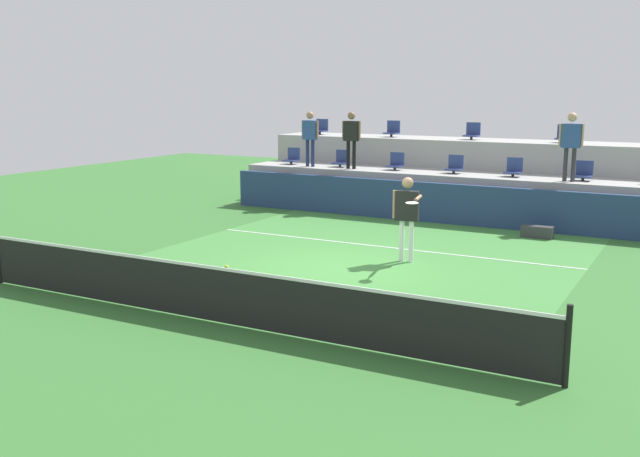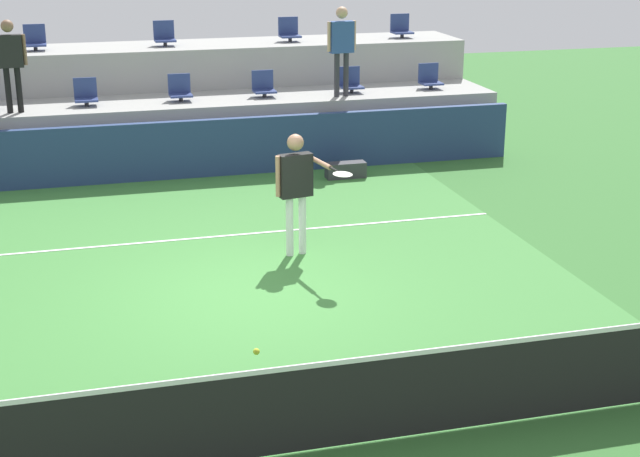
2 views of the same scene
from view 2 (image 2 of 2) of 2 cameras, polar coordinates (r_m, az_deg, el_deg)
ground_plane at (r=12.79m, az=-4.20°, el=-3.86°), size 40.00×40.00×0.00m
court_inner_paint at (r=13.70m, az=-5.01°, el=-2.31°), size 9.00×10.00×0.01m
court_service_line at (r=15.00m, az=-5.97°, el=-0.46°), size 9.00×0.06×0.00m
tennis_net at (r=9.05m, az=0.67°, el=-10.27°), size 10.48×0.08×1.07m
sponsor_backboard at (r=18.28m, az=-7.87°, el=4.70°), size 13.00×0.16×1.10m
seating_tier_lower at (r=19.52m, az=-8.39°, el=5.78°), size 13.00×1.80×1.25m
seating_tier_upper at (r=21.19m, az=-9.05°, el=7.92°), size 13.00×1.80×2.10m
stadium_chair_lower_mid_left at (r=19.17m, az=-13.79°, el=7.78°), size 0.44×0.40×0.52m
stadium_chair_lower_center at (r=19.29m, az=-8.35°, el=8.18°), size 0.44×0.40×0.52m
stadium_chair_lower_mid_right at (r=19.56m, az=-3.39°, el=8.48°), size 0.44×0.40×0.52m
stadium_chair_lower_right at (r=20.01m, az=1.84°, el=8.73°), size 0.44×0.40×0.52m
stadium_chair_lower_far_right at (r=20.57m, az=6.56°, el=8.90°), size 0.44×0.40×0.52m
stadium_chair_upper_left at (r=20.83m, az=-16.64°, el=10.74°), size 0.44×0.40×0.52m
stadium_chair_upper_center at (r=20.93m, az=-9.26°, el=11.29°), size 0.44×0.40×0.52m
stadium_chair_upper_right at (r=21.38m, az=-1.85°, el=11.67°), size 0.44×0.40×0.52m
stadium_chair_upper_far_right at (r=22.12m, az=4.85°, el=11.84°), size 0.44×0.40×0.52m
tennis_player at (r=13.79m, az=-1.38°, el=2.82°), size 0.92×1.20×1.82m
spectator_leaning_on_rail at (r=18.68m, az=-17.99°, el=9.70°), size 0.60×0.24×1.71m
spectator_in_grey at (r=19.42m, az=1.30°, el=11.05°), size 0.62×0.27×1.79m
tennis_ball at (r=9.60m, az=-3.81°, el=-7.33°), size 0.07×0.07×0.07m
equipment_bag at (r=18.19m, az=1.54°, el=3.50°), size 0.76×0.28×0.30m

